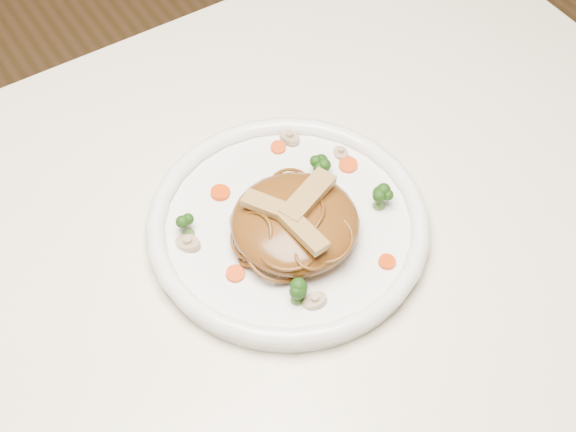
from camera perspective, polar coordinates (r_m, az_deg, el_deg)
table at (r=0.94m, az=-4.28°, el=-8.51°), size 1.20×0.80×0.75m
plate at (r=0.89m, az=0.00°, el=-0.87°), size 0.34×0.34×0.02m
noodle_mound at (r=0.86m, az=0.48°, el=-0.45°), size 0.16×0.16×0.04m
chicken_a at (r=0.84m, az=1.34°, el=1.33°), size 0.07×0.05×0.01m
chicken_b at (r=0.84m, az=-1.19°, el=0.64°), size 0.04×0.06×0.01m
chicken_c at (r=0.82m, az=1.01°, el=-0.99°), size 0.03×0.06×0.01m
broccoli_0 at (r=0.91m, az=2.37°, el=3.42°), size 0.03×0.03×0.03m
broccoli_1 at (r=0.87m, az=-6.79°, el=-0.66°), size 0.02×0.02×0.03m
broccoli_2 at (r=0.82m, az=0.65°, el=-5.11°), size 0.03×0.03×0.03m
broccoli_3 at (r=0.89m, az=6.21°, el=1.37°), size 0.03×0.03×0.03m
carrot_0 at (r=0.95m, az=-0.67°, el=4.62°), size 0.02×0.02×0.00m
carrot_1 at (r=0.84m, az=-3.56°, el=-3.89°), size 0.02×0.02×0.00m
carrot_2 at (r=0.93m, az=4.05°, el=3.44°), size 0.02×0.02×0.00m
carrot_3 at (r=0.91m, az=-4.57°, el=1.58°), size 0.03×0.03×0.00m
carrot_4 at (r=0.86m, az=6.67°, el=-3.07°), size 0.02×0.02×0.00m
mushroom_0 at (r=0.83m, az=1.82°, el=-5.72°), size 0.03×0.03×0.01m
mushroom_1 at (r=0.94m, az=3.58°, el=4.21°), size 0.02×0.02×0.01m
mushroom_2 at (r=0.87m, az=-6.73°, el=-1.82°), size 0.04×0.04×0.01m
mushroom_3 at (r=0.96m, az=0.10°, el=5.30°), size 0.03×0.03×0.01m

